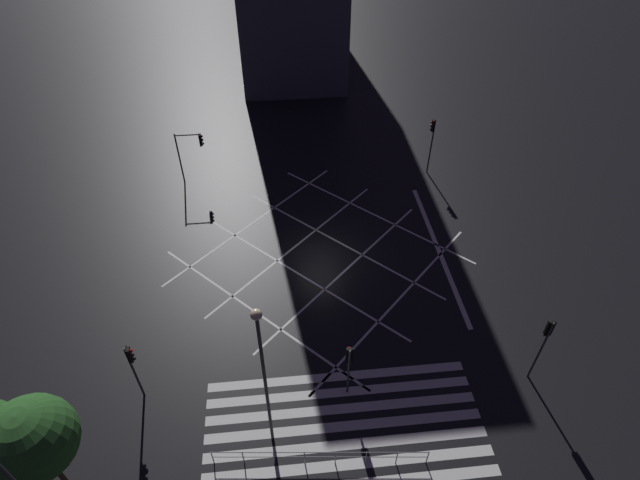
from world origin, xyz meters
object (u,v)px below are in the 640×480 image
traffic_light_nw_main (191,147)px  traffic_light_ne_main (432,136)px  street_tree_near (32,440)px  traffic_light_sw_main (132,363)px  traffic_light_median_south (349,361)px  traffic_light_se_cross (545,338)px  street_lamp_east (263,367)px

traffic_light_nw_main → traffic_light_ne_main: size_ratio=0.91×
traffic_light_nw_main → street_tree_near: (-3.53, -22.50, 1.44)m
traffic_light_sw_main → traffic_light_median_south: size_ratio=1.12×
traffic_light_ne_main → traffic_light_nw_main: bearing=-1.8°
traffic_light_sw_main → street_tree_near: street_tree_near is taller
traffic_light_nw_main → traffic_light_sw_main: size_ratio=1.09×
traffic_light_se_cross → traffic_light_median_south: bearing=89.6°
traffic_light_nw_main → street_lamp_east: bearing=-76.4°
traffic_light_nw_main → traffic_light_sw_main: bearing=-93.4°
traffic_light_ne_main → street_tree_near: bearing=45.9°
traffic_light_se_cross → street_tree_near: (-21.75, -3.49, 1.42)m
street_lamp_east → traffic_light_se_cross: bearing=9.0°
traffic_light_nw_main → traffic_light_median_south: size_ratio=1.22×
traffic_light_se_cross → street_tree_near: bearing=99.1°
traffic_light_sw_main → street_lamp_east: (6.19, -2.89, 3.05)m
traffic_light_ne_main → street_lamp_east: (-12.64, -20.56, 2.54)m
traffic_light_sw_main → street_tree_near: size_ratio=0.63×
street_lamp_east → traffic_light_nw_main: bearing=103.6°
traffic_light_sw_main → street_lamp_east: size_ratio=0.42×
traffic_light_se_cross → traffic_light_median_south: size_ratio=1.25×
traffic_light_nw_main → traffic_light_ne_main: (17.75, -0.55, 0.22)m
traffic_light_median_south → traffic_light_se_cross: bearing=-90.4°
traffic_light_se_cross → street_lamp_east: street_lamp_east is taller
traffic_light_nw_main → street_lamp_east: street_lamp_east is taller
traffic_light_ne_main → traffic_light_se_cross: bearing=91.4°
traffic_light_nw_main → street_lamp_east: size_ratio=0.46×
traffic_light_se_cross → traffic_light_nw_main: traffic_light_se_cross is taller
traffic_light_median_south → street_lamp_east: 5.48m
street_tree_near → traffic_light_se_cross: bearing=9.1°
traffic_light_sw_main → traffic_light_median_south: bearing=-4.2°
traffic_light_se_cross → traffic_light_nw_main: 26.33m
street_lamp_east → traffic_light_ne_main: bearing=58.4°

